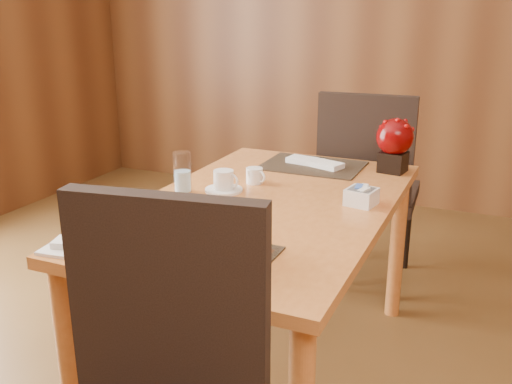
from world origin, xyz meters
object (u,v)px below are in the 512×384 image
at_px(water_glass, 182,172).
at_px(bread_plate, 71,247).
at_px(berry_decor, 395,142).
at_px(sugar_caddy, 361,197).
at_px(far_chair, 367,180).
at_px(dining_table, 266,225).
at_px(creamer_jug, 254,176).
at_px(coffee_cup, 224,182).
at_px(soup_setting, 200,238).

xyz_separation_m(water_glass, bread_plate, (-0.02, -0.62, -0.08)).
bearing_deg(berry_decor, water_glass, -137.85).
bearing_deg(sugar_caddy, water_glass, -168.54).
bearing_deg(water_glass, far_chair, 61.93).
xyz_separation_m(dining_table, berry_decor, (0.36, 0.60, 0.23)).
height_order(water_glass, creamer_jug, water_glass).
height_order(coffee_cup, creamer_jug, coffee_cup).
height_order(creamer_jug, berry_decor, berry_decor).
bearing_deg(water_glass, sugar_caddy, 11.46).
relative_size(soup_setting, berry_decor, 1.24).
bearing_deg(soup_setting, water_glass, 120.72).
relative_size(coffee_cup, far_chair, 0.14).
relative_size(water_glass, sugar_caddy, 1.59).
relative_size(bread_plate, far_chair, 0.14).
height_order(coffee_cup, bread_plate, coffee_cup).
distance_m(sugar_caddy, far_chair, 0.87).
height_order(water_glass, sugar_caddy, water_glass).
relative_size(coffee_cup, berry_decor, 0.62).
distance_m(water_glass, berry_decor, 0.95).
xyz_separation_m(water_glass, sugar_caddy, (0.68, 0.14, -0.05)).
xyz_separation_m(coffee_cup, sugar_caddy, (0.54, 0.06, -0.01)).
height_order(soup_setting, bread_plate, soup_setting).
bearing_deg(soup_setting, far_chair, 79.07).
relative_size(creamer_jug, sugar_caddy, 0.88).
height_order(creamer_jug, far_chair, far_chair).
relative_size(coffee_cup, bread_plate, 1.00).
distance_m(soup_setting, coffee_cup, 0.62).
height_order(berry_decor, bread_plate, berry_decor).
distance_m(coffee_cup, bread_plate, 0.72).
bearing_deg(creamer_jug, far_chair, 89.39).
relative_size(creamer_jug, bread_plate, 0.60).
relative_size(coffee_cup, water_glass, 0.92).
bearing_deg(coffee_cup, creamer_jug, 65.37).
bearing_deg(berry_decor, creamer_jug, -140.56).
distance_m(sugar_caddy, bread_plate, 1.04).
xyz_separation_m(creamer_jug, far_chair, (0.31, 0.74, -0.19)).
distance_m(berry_decor, far_chair, 0.48).
height_order(bread_plate, far_chair, far_chair).
bearing_deg(creamer_jug, water_glass, -110.18).
xyz_separation_m(dining_table, far_chair, (0.17, 0.94, -0.06)).
height_order(dining_table, sugar_caddy, sugar_caddy).
xyz_separation_m(berry_decor, far_chair, (-0.18, 0.33, -0.29)).
bearing_deg(creamer_jug, bread_plate, -83.28).
bearing_deg(dining_table, creamer_jug, 124.80).
bearing_deg(bread_plate, coffee_cup, 76.77).
xyz_separation_m(coffee_cup, water_glass, (-0.14, -0.08, 0.05)).
bearing_deg(sugar_caddy, bread_plate, -133.02).
height_order(soup_setting, coffee_cup, soup_setting).
relative_size(berry_decor, far_chair, 0.23).
height_order(berry_decor, far_chair, far_chair).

